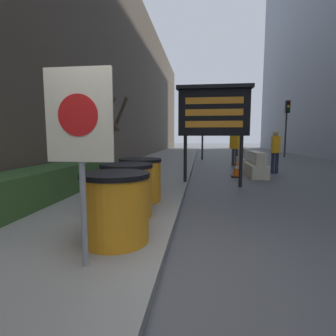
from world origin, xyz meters
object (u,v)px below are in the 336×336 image
object	(u,v)px
traffic_cone_near	(244,158)
traffic_light_near_curb	(203,119)
traffic_cone_mid	(236,169)
traffic_light_far_side	(287,117)
warning_sign	(80,130)
traffic_cone_far	(238,160)
barrel_drum_foreground	(116,207)
jersey_barrier_white	(245,159)
barrel_drum_middle	(127,190)
pedestrian_worker	(275,148)
barrel_drum_back	(141,180)
message_board	(214,112)
jersey_barrier_cream	(256,166)
pedestrian_passerby	(235,145)

from	to	relation	value
traffic_cone_near	traffic_light_near_curb	size ratio (longest dim) A/B	0.20
traffic_cone_mid	traffic_light_far_side	bearing A→B (deg)	65.03
warning_sign	traffic_cone_far	xyz separation A→B (m)	(3.03, 11.32, -1.21)
barrel_drum_foreground	traffic_cone_mid	size ratio (longest dim) A/B	1.42
barrel_drum_foreground	jersey_barrier_white	bearing A→B (deg)	71.78
traffic_cone_near	barrel_drum_middle	bearing A→B (deg)	-109.03
jersey_barrier_white	pedestrian_worker	xyz separation A→B (m)	(0.90, -1.53, 0.59)
barrel_drum_foreground	traffic_cone_mid	bearing A→B (deg)	70.40
traffic_light_far_side	barrel_drum_back	bearing A→B (deg)	-116.44
traffic_cone_far	jersey_barrier_white	bearing A→B (deg)	-85.57
barrel_drum_foreground	traffic_cone_far	xyz separation A→B (m)	(2.92, 10.65, -0.27)
message_board	traffic_light_far_side	bearing A→B (deg)	64.86
traffic_cone_near	traffic_cone_far	distance (m)	0.48
traffic_cone_far	barrel_drum_middle	bearing A→B (deg)	-107.81
barrel_drum_foreground	jersey_barrier_cream	distance (m)	7.41
jersey_barrier_cream	traffic_light_near_curb	distance (m)	7.60
warning_sign	pedestrian_worker	xyz separation A→B (m)	(4.04, 8.34, -0.50)
barrel_drum_middle	jersey_barrier_cream	world-z (taller)	barrel_drum_middle
barrel_drum_middle	traffic_cone_mid	bearing A→B (deg)	65.52
barrel_drum_foreground	warning_sign	xyz separation A→B (m)	(-0.11, -0.67, 0.94)
traffic_cone_far	barrel_drum_back	bearing A→B (deg)	-109.94
barrel_drum_foreground	jersey_barrier_white	distance (m)	9.69
barrel_drum_foreground	traffic_cone_far	world-z (taller)	barrel_drum_foreground
pedestrian_worker	message_board	bearing A→B (deg)	-36.42
message_board	warning_sign	bearing A→B (deg)	-105.83
barrel_drum_back	traffic_cone_far	world-z (taller)	barrel_drum_back
barrel_drum_middle	traffic_cone_mid	xyz separation A→B (m)	(2.47, 5.42, -0.26)
traffic_light_far_side	traffic_light_near_curb	bearing A→B (deg)	-155.75
barrel_drum_back	pedestrian_worker	xyz separation A→B (m)	(4.11, 5.56, 0.44)
traffic_light_far_side	pedestrian_passerby	size ratio (longest dim) A/B	2.25
barrel_drum_back	traffic_cone_near	xyz separation A→B (m)	(3.44, 8.87, -0.22)
barrel_drum_middle	traffic_light_near_curb	distance (m)	12.95
jersey_barrier_cream	warning_sign	bearing A→B (deg)	-112.89
barrel_drum_foreground	barrel_drum_middle	bearing A→B (deg)	98.75
warning_sign	jersey_barrier_white	size ratio (longest dim) A/B	0.97
barrel_drum_foreground	traffic_light_near_curb	bearing A→B (deg)	85.46
barrel_drum_foreground	barrel_drum_back	distance (m)	2.12
barrel_drum_middle	warning_sign	bearing A→B (deg)	-88.20
barrel_drum_foreground	traffic_light_far_side	distance (m)	17.97
message_board	pedestrian_worker	size ratio (longest dim) A/B	1.69
traffic_cone_near	pedestrian_worker	bearing A→B (deg)	-78.49
message_board	jersey_barrier_cream	distance (m)	3.24
traffic_light_far_side	barrel_drum_middle	bearing A→B (deg)	-114.80
barrel_drum_middle	jersey_barrier_white	distance (m)	8.76
traffic_cone_far	traffic_light_far_side	size ratio (longest dim) A/B	0.15
barrel_drum_middle	traffic_light_far_side	world-z (taller)	traffic_light_far_side
barrel_drum_middle	traffic_light_far_side	size ratio (longest dim) A/B	0.22
barrel_drum_back	jersey_barrier_white	world-z (taller)	barrel_drum_back
warning_sign	traffic_light_near_curb	bearing A→B (deg)	85.25
jersey_barrier_cream	traffic_cone_mid	distance (m)	0.79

